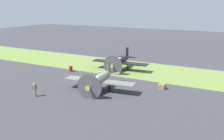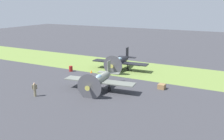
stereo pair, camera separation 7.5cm
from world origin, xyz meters
name	(u,v)px [view 2 (the right image)]	position (x,y,z in m)	size (l,w,h in m)	color
ground_plane	(94,86)	(0.00, 0.00, 0.00)	(160.00, 160.00, 0.00)	#38383D
grass_verge	(128,68)	(0.00, -10.99, 0.00)	(120.00, 11.00, 0.01)	olive
airplane_lead	(100,80)	(-1.54, 1.09, 1.40)	(9.46, 7.51, 3.35)	slate
airplane_wingman	(120,61)	(0.69, -9.49, 1.44)	(9.68, 7.65, 3.44)	black
ground_crew_chief	(35,89)	(4.20, 6.80, 0.91)	(0.43, 0.52, 1.73)	#847A5B
fuel_drum	(71,69)	(7.41, -4.58, 0.45)	(0.60, 0.60, 0.90)	maroon
supply_crate	(162,86)	(-8.50, -3.07, 0.32)	(0.90, 0.90, 0.64)	olive
runway_marker_cone	(91,72)	(3.92, -5.39, 0.22)	(0.36, 0.36, 0.44)	orange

